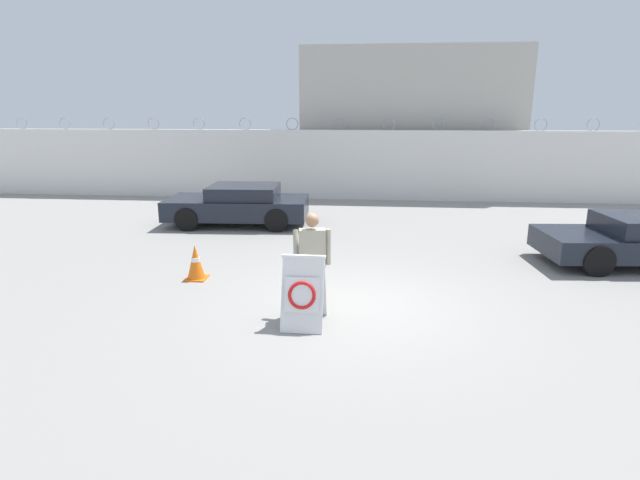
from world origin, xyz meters
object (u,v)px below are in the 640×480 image
at_px(security_guard, 312,258).
at_px(traffic_cone_mid, 310,277).
at_px(barricade_sign, 304,291).
at_px(traffic_cone_near, 196,262).
at_px(parked_car_front_coupe, 239,204).

distance_m(security_guard, traffic_cone_mid, 1.13).
relative_size(barricade_sign, traffic_cone_mid, 1.74).
height_order(barricade_sign, traffic_cone_near, barricade_sign).
bearing_deg(traffic_cone_near, traffic_cone_mid, -14.44).
bearing_deg(traffic_cone_mid, traffic_cone_near, 165.56).
relative_size(barricade_sign, security_guard, 0.67).
bearing_deg(parked_car_front_coupe, security_guard, 111.58).
bearing_deg(barricade_sign, traffic_cone_near, 141.71).
bearing_deg(barricade_sign, parked_car_front_coupe, 113.18).
relative_size(traffic_cone_near, parked_car_front_coupe, 0.17).
distance_m(barricade_sign, traffic_cone_near, 3.27).
relative_size(security_guard, traffic_cone_mid, 2.59).
bearing_deg(security_guard, traffic_cone_mid, -91.74).
xyz_separation_m(barricade_sign, traffic_cone_mid, (-0.05, 1.44, -0.25)).
xyz_separation_m(traffic_cone_mid, parked_car_front_coupe, (-2.85, 5.73, 0.29)).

